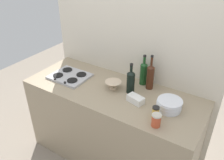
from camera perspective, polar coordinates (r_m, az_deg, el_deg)
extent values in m
plane|color=gray|center=(2.86, 0.00, -17.87)|extent=(6.00, 6.00, 0.00)
cube|color=tan|center=(2.54, 0.00, -11.13)|extent=(1.80, 0.70, 0.90)
cube|color=beige|center=(2.46, 4.77, 5.32)|extent=(1.90, 0.06, 2.19)
cube|color=#B2B2B7|center=(2.53, -10.39, 0.93)|extent=(0.40, 0.33, 0.02)
cylinder|color=black|center=(2.54, -13.22, 1.15)|extent=(0.11, 0.11, 0.01)
cylinder|color=black|center=(2.41, -9.81, -0.09)|extent=(0.11, 0.11, 0.01)
cylinder|color=black|center=(2.63, -11.00, 2.50)|extent=(0.11, 0.11, 0.01)
cylinder|color=black|center=(2.51, -7.60, 1.37)|extent=(0.11, 0.11, 0.01)
cylinder|color=black|center=(2.47, -13.97, 0.28)|extent=(0.02, 0.02, 0.02)
cylinder|color=black|center=(2.38, -11.58, -0.63)|extent=(0.02, 0.02, 0.02)
cylinder|color=white|center=(2.08, 13.73, -6.92)|extent=(0.22, 0.22, 0.01)
cylinder|color=white|center=(2.07, 13.79, -6.72)|extent=(0.22, 0.22, 0.01)
cylinder|color=white|center=(2.07, 13.91, -6.45)|extent=(0.22, 0.22, 0.01)
cylinder|color=white|center=(2.06, 13.94, -6.21)|extent=(0.22, 0.22, 0.01)
cylinder|color=white|center=(2.05, 13.91, -6.04)|extent=(0.22, 0.22, 0.01)
cylinder|color=white|center=(2.05, 14.00, -5.72)|extent=(0.22, 0.22, 0.01)
cylinder|color=white|center=(2.04, 13.97, -5.52)|extent=(0.22, 0.22, 0.01)
cylinder|color=white|center=(2.03, 14.04, -5.32)|extent=(0.22, 0.22, 0.01)
cylinder|color=white|center=(2.03, 14.20, -5.01)|extent=(0.22, 0.22, 0.01)
cylinder|color=#472314|center=(2.28, 9.42, 0.47)|extent=(0.07, 0.07, 0.23)
cone|color=#472314|center=(2.22, 9.69, 3.31)|extent=(0.07, 0.07, 0.03)
cylinder|color=#472314|center=(2.19, 9.81, 4.61)|extent=(0.02, 0.02, 0.09)
cylinder|color=black|center=(2.17, 9.93, 5.83)|extent=(0.03, 0.03, 0.02)
cylinder|color=black|center=(2.20, 4.63, -0.76)|extent=(0.08, 0.08, 0.20)
cone|color=black|center=(2.14, 4.75, 1.88)|extent=(0.08, 0.08, 0.03)
cylinder|color=black|center=(2.12, 4.80, 2.93)|extent=(0.03, 0.03, 0.06)
cylinder|color=black|center=(2.10, 4.85, 3.85)|extent=(0.03, 0.03, 0.02)
cylinder|color=#19471E|center=(2.34, 7.77, 1.36)|extent=(0.07, 0.07, 0.22)
cone|color=#19471E|center=(2.29, 7.97, 3.99)|extent=(0.07, 0.07, 0.02)
cylinder|color=#19471E|center=(2.27, 8.05, 5.00)|extent=(0.03, 0.03, 0.06)
cylinder|color=black|center=(2.25, 8.13, 5.91)|extent=(0.03, 0.03, 0.02)
cylinder|color=beige|center=(2.30, 0.30, -2.02)|extent=(0.07, 0.07, 0.01)
cone|color=beige|center=(2.27, 0.30, -1.16)|extent=(0.16, 0.16, 0.07)
cube|color=white|center=(2.10, 5.88, -4.77)|extent=(0.17, 0.12, 0.06)
cylinder|color=#C64C2D|center=(1.86, 10.87, -9.89)|extent=(0.07, 0.07, 0.10)
cylinder|color=beige|center=(1.83, 11.04, -8.57)|extent=(0.08, 0.08, 0.01)
cylinder|color=gold|center=(1.94, 10.70, -8.06)|extent=(0.06, 0.06, 0.10)
cylinder|color=black|center=(1.91, 10.86, -6.77)|extent=(0.06, 0.06, 0.01)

